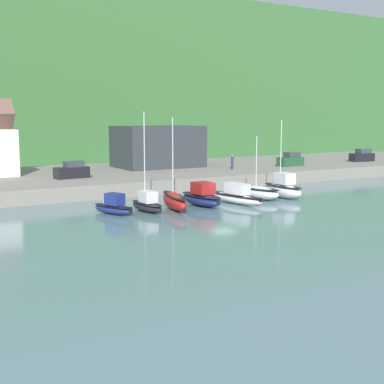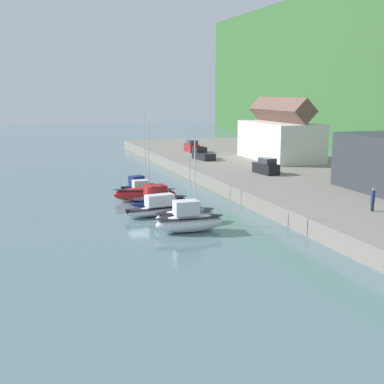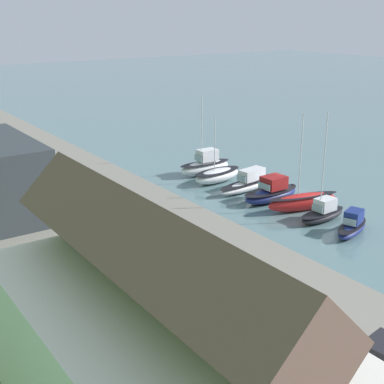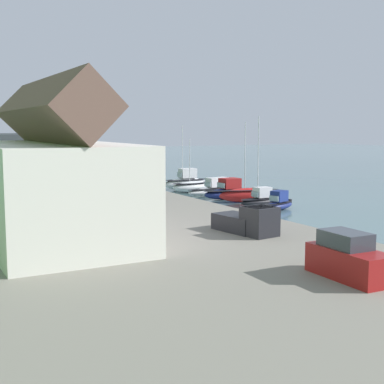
{
  "view_description": "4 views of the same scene",
  "coord_description": "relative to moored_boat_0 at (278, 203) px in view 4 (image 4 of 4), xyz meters",
  "views": [
    {
      "loc": [
        -30.41,
        -45.28,
        9.35
      ],
      "look_at": [
        -1.19,
        4.22,
        1.2
      ],
      "focal_mm": 50.0,
      "sensor_mm": 36.0,
      "label": 1
    },
    {
      "loc": [
        54.6,
        -12.82,
        12.68
      ],
      "look_at": [
        2.88,
        4.84,
        2.3
      ],
      "focal_mm": 50.0,
      "sensor_mm": 36.0,
      "label": 2
    },
    {
      "loc": [
        -37.44,
        37.08,
        17.67
      ],
      "look_at": [
        1.29,
        10.02,
        1.76
      ],
      "focal_mm": 50.0,
      "sensor_mm": 36.0,
      "label": 3
    },
    {
      "loc": [
        -55.49,
        36.51,
        8.68
      ],
      "look_at": [
        -4.37,
        8.91,
        1.57
      ],
      "focal_mm": 50.0,
      "sensor_mm": 36.0,
      "label": 4
    }
  ],
  "objects": [
    {
      "name": "parked_car_3",
      "position": [
        36.14,
        16.08,
        1.89
      ],
      "size": [
        4.27,
        1.96,
        2.16
      ],
      "rotation": [
        0.0,
        0.0,
        1.61
      ],
      "color": "#1E4C2D",
      "rests_on": "quay_promenade"
    },
    {
      "name": "moored_boat_6",
      "position": [
        20.97,
        -0.12,
        0.39
      ],
      "size": [
        2.31,
        6.57,
        8.91
      ],
      "rotation": [
        0.0,
        0.0,
        -0.04
      ],
      "color": "white",
      "rests_on": "ground_plane"
    },
    {
      "name": "quay_promenade",
      "position": [
        11.12,
        22.61,
        0.13
      ],
      "size": [
        127.55,
        26.85,
        1.69
      ],
      "color": "gray",
      "rests_on": "ground_plane"
    },
    {
      "name": "pickup_truck_1",
      "position": [
        -15.7,
        14.45,
        1.79
      ],
      "size": [
        4.95,
        2.58,
        1.9
      ],
      "rotation": [
        0.0,
        0.0,
        1.71
      ],
      "color": "black",
      "rests_on": "quay_promenade"
    },
    {
      "name": "ground_plane",
      "position": [
        11.12,
        -2.3,
        -0.72
      ],
      "size": [
        320.0,
        320.0,
        0.0
      ],
      "primitive_type": "plane",
      "color": "slate"
    },
    {
      "name": "moored_boat_5",
      "position": [
        17.93,
        0.49,
        0.07
      ],
      "size": [
        3.05,
        6.38,
        7.15
      ],
      "rotation": [
        0.0,
        0.0,
        0.1
      ],
      "color": "silver",
      "rests_on": "ground_plane"
    },
    {
      "name": "moored_boat_2",
      "position": [
        6.33,
        -0.66,
        0.18
      ],
      "size": [
        3.22,
        7.52,
        9.25
      ],
      "rotation": [
        0.0,
        0.0,
        -0.24
      ],
      "color": "red",
      "rests_on": "ground_plane"
    },
    {
      "name": "moored_boat_4",
      "position": [
        13.85,
        -0.61,
        0.08
      ],
      "size": [
        2.96,
        8.61,
        2.23
      ],
      "rotation": [
        0.0,
        0.0,
        0.13
      ],
      "color": "silver",
      "rests_on": "ground_plane"
    },
    {
      "name": "pickup_truck_0",
      "position": [
        65.85,
        16.32,
        1.79
      ],
      "size": [
        2.19,
        4.82,
        1.9
      ],
      "rotation": [
        0.0,
        0.0,
        0.05
      ],
      "color": "maroon",
      "rests_on": "quay_promenade"
    },
    {
      "name": "parked_car_1",
      "position": [
        52.54,
        16.55,
        1.89
      ],
      "size": [
        4.37,
        2.25,
        2.16
      ],
      "rotation": [
        0.0,
        0.0,
        1.46
      ],
      "color": "black",
      "rests_on": "quay_promenade"
    },
    {
      "name": "parked_car_0",
      "position": [
        -26.55,
        16.34,
        1.89
      ],
      "size": [
        4.25,
        1.93,
        2.16
      ],
      "rotation": [
        0.0,
        0.0,
        1.54
      ],
      "color": "maroon",
      "rests_on": "quay_promenade"
    },
    {
      "name": "moored_boat_0",
      "position": [
        0.0,
        0.0,
        0.0
      ],
      "size": [
        3.28,
        5.31,
        2.04
      ],
      "rotation": [
        0.0,
        0.0,
        0.35
      ],
      "color": "navy",
      "rests_on": "ground_plane"
    },
    {
      "name": "parked_car_2",
      "position": [
        1.59,
        17.32,
        1.89
      ],
      "size": [
        4.35,
        2.2,
        2.16
      ],
      "rotation": [
        0.0,
        0.0,
        1.67
      ],
      "color": "black",
      "rests_on": "quay_promenade"
    },
    {
      "name": "moored_boat_3",
      "position": [
        9.94,
        -0.07,
        0.19
      ],
      "size": [
        2.59,
        6.58,
        2.5
      ],
      "rotation": [
        0.0,
        0.0,
        0.02
      ],
      "color": "navy",
      "rests_on": "ground_plane"
    },
    {
      "name": "person_on_quay",
      "position": [
        25.29,
        16.38,
        2.07
      ],
      "size": [
        0.4,
        0.4,
        2.14
      ],
      "color": "#232838",
      "rests_on": "quay_promenade"
    },
    {
      "name": "moored_boat_1",
      "position": [
        3.46,
        -0.27,
        0.04
      ],
      "size": [
        2.02,
        5.34,
        9.83
      ],
      "rotation": [
        0.0,
        0.0,
        0.04
      ],
      "color": "black",
      "rests_on": "ground_plane"
    },
    {
      "name": "harbor_clubhouse",
      "position": [
        -11.45,
        26.26,
        4.69
      ],
      "size": [
        15.92,
        8.09,
        9.99
      ],
      "color": "silver",
      "rests_on": "quay_promenade"
    }
  ]
}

